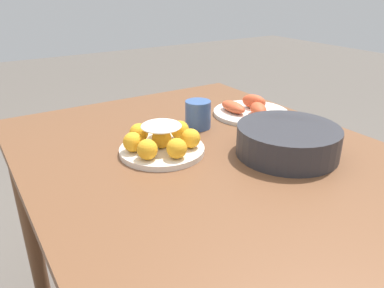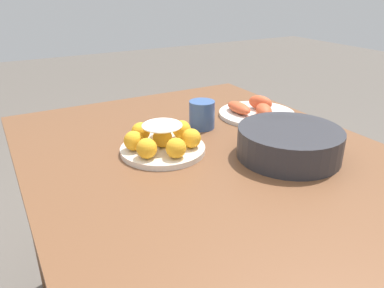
# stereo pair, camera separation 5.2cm
# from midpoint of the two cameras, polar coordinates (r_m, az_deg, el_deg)

# --- Properties ---
(dining_table) EXTENTS (1.38, 0.98, 0.76)m
(dining_table) POSITION_cam_midpoint_polar(r_m,az_deg,el_deg) (1.05, 5.99, -7.52)
(dining_table) COLOR brown
(dining_table) RESTS_ON ground_plane
(cake_plate) EXTENTS (0.24, 0.24, 0.09)m
(cake_plate) POSITION_cam_midpoint_polar(r_m,az_deg,el_deg) (1.05, -3.14, 0.49)
(cake_plate) COLOR silver
(cake_plate) RESTS_ON dining_table
(serving_bowl) EXTENTS (0.28, 0.28, 0.08)m
(serving_bowl) POSITION_cam_midpoint_polar(r_m,az_deg,el_deg) (1.06, 15.98, 0.31)
(serving_bowl) COLOR #2D2D33
(serving_bowl) RESTS_ON dining_table
(seafood_platter) EXTENTS (0.27, 0.27, 0.07)m
(seafood_platter) POSITION_cam_midpoint_polar(r_m,az_deg,el_deg) (1.36, 10.77, 4.91)
(seafood_platter) COLOR silver
(seafood_platter) RESTS_ON dining_table
(cup_far) EXTENTS (0.08, 0.08, 0.09)m
(cup_far) POSITION_cam_midpoint_polar(r_m,az_deg,el_deg) (1.22, 2.74, 4.49)
(cup_far) COLOR #38568E
(cup_far) RESTS_ON dining_table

